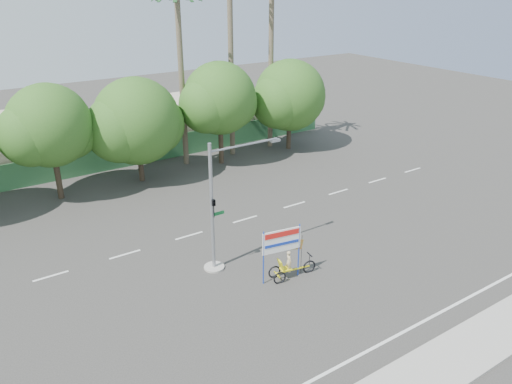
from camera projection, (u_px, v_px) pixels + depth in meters
ground at (297, 289)px, 24.93m from camera, size 120.00×120.00×0.00m
sidewalk_near at (417, 381)px, 19.17m from camera, size 50.00×2.40×0.12m
fence at (137, 153)px, 40.97m from camera, size 38.00×0.08×2.00m
building_right at (198, 118)px, 48.14m from camera, size 14.00×8.00×3.60m
tree_left at (49, 129)px, 33.11m from camera, size 6.66×5.60×8.07m
tree_center at (136, 124)px, 36.38m from camera, size 7.62×6.40×7.85m
tree_right at (219, 101)px, 39.62m from camera, size 6.90×5.80×8.36m
tree_far_right at (289, 98)px, 43.40m from camera, size 7.38×6.20×7.94m
palm_tall at (230, 29)px, 39.72m from camera, size 3.73×3.79×17.45m
palm_mid at (271, 40)px, 42.17m from camera, size 3.73×3.79×15.45m
palm_short at (180, 54)px, 38.08m from camera, size 3.73×3.79×14.45m
traffic_signal at (218, 218)px, 25.70m from camera, size 4.72×1.10×7.00m
trike_billboard at (286, 258)px, 25.36m from camera, size 3.04×0.97×3.02m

